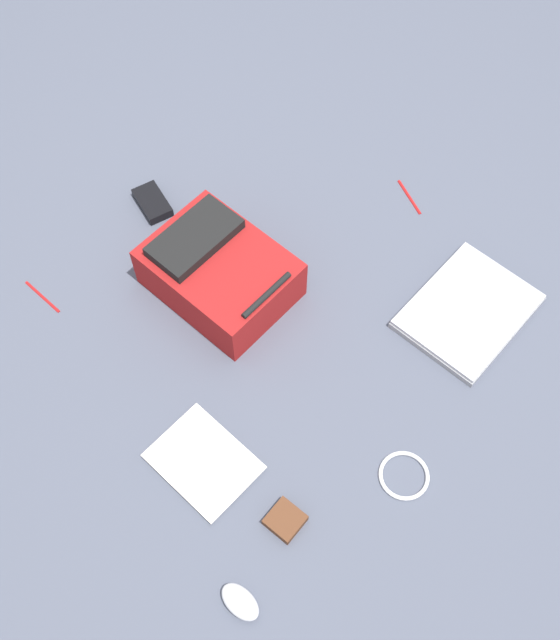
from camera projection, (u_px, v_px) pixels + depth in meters
The scene contains 10 objects.
ground_plane at pixel (297, 319), 2.13m from camera, with size 4.02×4.02×0.00m, color #4C5160.
backpack at pixel (218, 271), 2.12m from camera, with size 0.39×0.45×0.17m.
laptop at pixel (468, 311), 2.12m from camera, with size 0.42×0.37×0.03m.
book_blue at pixel (204, 462), 1.92m from camera, with size 0.26×0.30×0.01m.
computer_mouse at pixel (240, 602), 1.74m from camera, with size 0.06×0.10×0.04m, color silver.
cable_coil at pixel (404, 475), 1.90m from camera, with size 0.13×0.13×0.01m, color silver.
power_brick at pixel (152, 203), 2.31m from camera, with size 0.08×0.13×0.03m, color black.
pen_black at pixel (410, 196), 2.34m from camera, with size 0.01×0.01×0.14m, color red.
pen_blue at pixel (42, 296), 2.16m from camera, with size 0.01×0.01×0.15m, color red.
earbud_pouch at pixel (285, 520), 1.84m from camera, with size 0.08×0.08×0.03m, color #59331E.
Camera 1 is at (0.59, 0.88, 1.85)m, focal length 43.39 mm.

